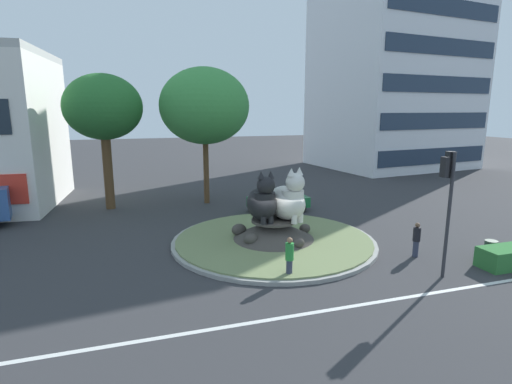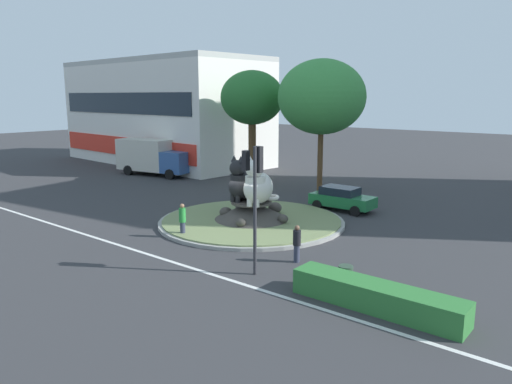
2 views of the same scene
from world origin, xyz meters
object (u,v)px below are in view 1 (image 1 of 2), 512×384
Objects in this scene: cat_statue_black at (263,202)px; second_tree_near_tower at (205,106)px; traffic_light_mast at (448,187)px; litter_bin at (490,250)px; hatchback_near_shophouse at (278,200)px; pedestrian_black_shirt at (416,239)px; office_tower at (395,54)px; cat_statue_white at (288,200)px; broadleaf_tree_behind_island at (103,108)px; pedestrian_green_shirt at (289,257)px.

cat_statue_black is 11.20m from second_tree_near_tower.
traffic_light_mast reaches higher than litter_bin.
hatchback_near_shophouse is (4.13, -4.03, -6.27)m from second_tree_near_tower.
second_tree_near_tower is 8.52m from hatchback_near_shophouse.
pedestrian_black_shirt reaches higher than litter_bin.
office_tower is 28.98m from second_tree_near_tower.
cat_statue_white is 0.33× the size of broadleaf_tree_behind_island.
broadleaf_tree_behind_island is 24.19m from litter_bin.
pedestrian_black_shirt reaches higher than hatchback_near_shophouse.
traffic_light_mast is 3.73m from pedestrian_black_shirt.
traffic_light_mast reaches higher than pedestrian_black_shirt.
second_tree_near_tower reaches higher than pedestrian_green_shirt.
cat_statue_white is 14.79m from broadleaf_tree_behind_island.
second_tree_near_tower is 15.76m from pedestrian_green_shirt.
traffic_light_mast is 0.20× the size of office_tower.
pedestrian_green_shirt is at bearing 73.41° from traffic_light_mast.
pedestrian_black_shirt is (-17.68, -27.07, -12.27)m from office_tower.
second_tree_near_tower is at bearing -159.68° from office_tower.
traffic_light_mast is 35.74m from office_tower.
traffic_light_mast is at bearing -50.36° from broadleaf_tree_behind_island.
litter_bin is at bearing 137.19° from pedestrian_green_shirt.
pedestrian_black_shirt is (5.08, -3.61, -1.41)m from cat_statue_white.
hatchback_near_shophouse reaches higher than litter_bin.
cat_statue_black is at bearing -83.97° from second_tree_near_tower.
cat_statue_white reaches higher than cat_statue_black.
hatchback_near_shophouse is (-3.29, 9.91, -0.09)m from pedestrian_black_shirt.
broadleaf_tree_behind_island is (-9.14, 10.65, 4.65)m from cat_statue_white.
traffic_light_mast is 0.53× the size of second_tree_near_tower.
broadleaf_tree_behind_island is (-13.66, 16.49, 3.11)m from traffic_light_mast.
hatchback_near_shophouse is (3.07, 6.02, -1.44)m from cat_statue_black.
cat_statue_black is 1.47× the size of pedestrian_green_shirt.
office_tower is at bearing -33.40° from traffic_light_mast.
cat_statue_white is 7.53m from traffic_light_mast.
cat_statue_white is 1.68× the size of pedestrian_green_shirt.
traffic_light_mast is at bearing -67.00° from second_tree_near_tower.
litter_bin is at bearing -124.47° from office_tower.
pedestrian_black_shirt is (7.42, -13.94, -6.19)m from second_tree_near_tower.
pedestrian_green_shirt is (-24.36, -27.63, -12.20)m from office_tower.
litter_bin is (10.54, -15.24, -6.62)m from second_tree_near_tower.
cat_statue_black is at bearing -132.47° from pedestrian_green_shirt.
hatchback_near_shophouse is (3.38, 10.47, -0.16)m from pedestrian_green_shirt.
second_tree_near_tower is 16.96m from pedestrian_black_shirt.
traffic_light_mast is 1.29× the size of hatchback_near_shophouse.
second_tree_near_tower reaches higher than cat_statue_white.
office_tower is 6.49× the size of hatchback_near_shophouse.
pedestrian_black_shirt is at bearing 146.36° from pedestrian_green_shirt.
broadleaf_tree_behind_island is at bearing -144.04° from cat_statue_black.
cat_statue_black reaches higher than pedestrian_black_shirt.
broadleaf_tree_behind_island is 10.23× the size of litter_bin.
pedestrian_green_shirt is (-6.11, 1.65, -2.87)m from traffic_light_mast.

